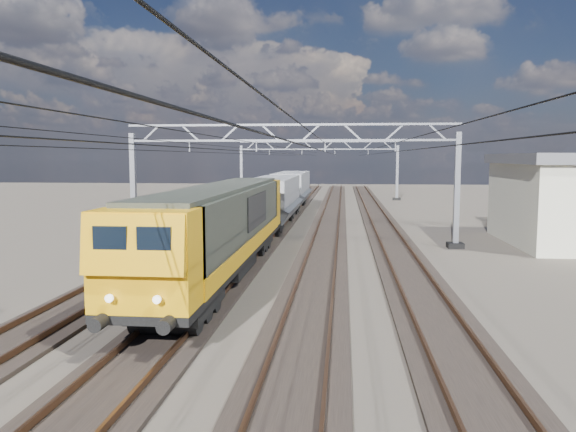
# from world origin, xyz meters

# --- Properties ---
(ground) EXTENTS (160.00, 160.00, 0.00)m
(ground) POSITION_xyz_m (0.00, 0.00, 0.00)
(ground) COLOR #2A241F
(ground) RESTS_ON ground
(track_outer_west) EXTENTS (2.60, 140.00, 0.30)m
(track_outer_west) POSITION_xyz_m (-6.00, 0.00, 0.07)
(track_outer_west) COLOR black
(track_outer_west) RESTS_ON ground
(track_loco) EXTENTS (2.60, 140.00, 0.30)m
(track_loco) POSITION_xyz_m (-2.00, 0.00, 0.07)
(track_loco) COLOR black
(track_loco) RESTS_ON ground
(track_inner_east) EXTENTS (2.60, 140.00, 0.30)m
(track_inner_east) POSITION_xyz_m (2.00, 0.00, 0.07)
(track_inner_east) COLOR black
(track_inner_east) RESTS_ON ground
(track_outer_east) EXTENTS (2.60, 140.00, 0.30)m
(track_outer_east) POSITION_xyz_m (6.00, 0.00, 0.07)
(track_outer_east) COLOR black
(track_outer_east) RESTS_ON ground
(catenary_gantry_mid) EXTENTS (19.90, 0.90, 7.11)m
(catenary_gantry_mid) POSITION_xyz_m (0.00, 4.00, 3.91)
(catenary_gantry_mid) COLOR gray
(catenary_gantry_mid) RESTS_ON ground
(catenary_gantry_far) EXTENTS (19.90, 0.90, 7.11)m
(catenary_gantry_far) POSITION_xyz_m (0.00, 40.00, 3.91)
(catenary_gantry_far) COLOR gray
(catenary_gantry_far) RESTS_ON ground
(overhead_wires) EXTENTS (12.03, 140.00, 0.53)m
(overhead_wires) POSITION_xyz_m (0.00, 8.00, 5.75)
(overhead_wires) COLOR black
(overhead_wires) RESTS_ON ground
(locomotive) EXTENTS (2.76, 21.10, 3.62)m
(locomotive) POSITION_xyz_m (-2.00, -5.49, 2.33)
(locomotive) COLOR black
(locomotive) RESTS_ON ground
(hopper_wagon_lead) EXTENTS (3.38, 13.00, 3.25)m
(hopper_wagon_lead) POSITION_xyz_m (-2.00, 12.21, 2.23)
(hopper_wagon_lead) COLOR black
(hopper_wagon_lead) RESTS_ON ground
(hopper_wagon_mid) EXTENTS (3.38, 13.00, 3.25)m
(hopper_wagon_mid) POSITION_xyz_m (-2.00, 26.41, 2.23)
(hopper_wagon_mid) COLOR black
(hopper_wagon_mid) RESTS_ON ground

